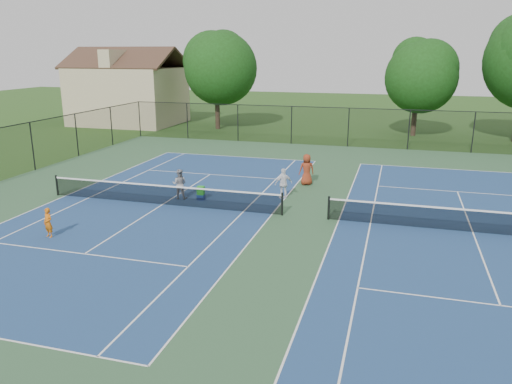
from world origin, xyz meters
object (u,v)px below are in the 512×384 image
(instructor, at_px, (180,184))
(bystander_a, at_px, (284,184))
(tree_back_a, at_px, (216,64))
(tree_back_c, at_px, (418,72))
(child_player, at_px, (48,223))
(clapboard_house, at_px, (128,93))
(ball_hopper, at_px, (201,190))
(ball_crate, at_px, (201,197))
(bystander_c, at_px, (307,170))

(instructor, bearing_deg, bystander_a, -174.03)
(tree_back_a, xyz_separation_m, tree_back_c, (18.00, 1.00, -0.56))
(tree_back_c, height_order, child_player, tree_back_c)
(clapboard_house, xyz_separation_m, ball_hopper, (17.48, -23.72, -2.60))
(bystander_a, height_order, ball_hopper, bystander_a)
(tree_back_a, distance_m, child_player, 29.97)
(instructor, height_order, ball_crate, instructor)
(bystander_c, relative_size, ball_hopper, 4.13)
(instructor, relative_size, bystander_a, 0.98)
(bystander_a, bearing_deg, child_player, 13.75)
(instructor, bearing_deg, tree_back_a, -84.60)
(tree_back_a, relative_size, ball_hopper, 21.77)
(child_player, xyz_separation_m, ball_hopper, (3.87, 6.53, -0.12))
(clapboard_house, distance_m, bystander_c, 29.41)
(instructor, distance_m, bystander_a, 5.22)
(tree_back_a, height_order, bystander_c, tree_back_a)
(bystander_c, distance_m, ball_hopper, 6.30)
(tree_back_a, distance_m, tree_back_c, 18.04)
(tree_back_a, xyz_separation_m, bystander_a, (11.40, -21.36, -5.26))
(tree_back_c, height_order, bystander_a, tree_back_c)
(child_player, height_order, ball_crate, child_player)
(child_player, relative_size, instructor, 0.79)
(ball_hopper, bearing_deg, bystander_c, 43.84)
(ball_crate, relative_size, ball_hopper, 0.85)
(tree_back_c, relative_size, bystander_a, 5.40)
(ball_hopper, bearing_deg, child_player, -120.63)
(clapboard_house, distance_m, ball_hopper, 29.58)
(instructor, relative_size, ball_hopper, 3.63)
(child_player, bearing_deg, tree_back_a, 114.02)
(child_player, distance_m, bystander_c, 13.76)
(tree_back_a, height_order, tree_back_c, tree_back_a)
(child_player, bearing_deg, ball_crate, 76.34)
(tree_back_c, distance_m, bystander_a, 23.78)
(tree_back_a, relative_size, ball_crate, 25.56)
(clapboard_house, distance_m, child_player, 33.27)
(bystander_a, bearing_deg, ball_crate, -12.49)
(tree_back_a, relative_size, bystander_a, 5.88)
(child_player, bearing_deg, tree_back_c, 81.54)
(tree_back_a, relative_size, bystander_c, 5.27)
(tree_back_c, height_order, ball_crate, tree_back_c)
(tree_back_a, xyz_separation_m, ball_hopper, (7.48, -22.72, -5.55))
(bystander_c, bearing_deg, clapboard_house, -66.59)
(ball_hopper, bearing_deg, tree_back_a, 108.23)
(bystander_a, height_order, bystander_c, bystander_c)
(ball_crate, bearing_deg, tree_back_c, 66.09)
(tree_back_a, height_order, ball_crate, tree_back_a)
(instructor, relative_size, bystander_c, 0.88)
(bystander_a, distance_m, bystander_c, 3.06)
(ball_crate, bearing_deg, bystander_c, 43.84)
(ball_crate, height_order, ball_hopper, ball_hopper)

